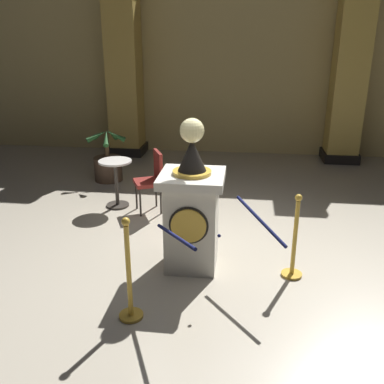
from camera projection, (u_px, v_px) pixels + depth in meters
ground_plane at (216, 255)px, 5.38m from camera, size 12.10×12.10×0.00m
back_wall at (234, 69)px, 9.50m from camera, size 12.10×0.16×3.78m
pedestal_clock at (192, 210)px, 4.92m from camera, size 0.73×0.73×1.78m
stanchion_near at (129, 284)px, 4.08m from camera, size 0.24×0.24×1.07m
stanchion_far at (294, 248)px, 4.81m from camera, size 0.24×0.24×1.01m
velvet_rope at (219, 228)px, 4.30m from camera, size 1.35×1.34×0.22m
column_left at (125, 74)px, 9.38m from camera, size 0.81×0.81×3.63m
column_right at (349, 77)px, 8.82m from camera, size 0.78×0.78×3.63m
potted_palm_left at (108, 165)px, 8.05m from camera, size 0.72×0.69×1.02m
cafe_table at (116, 178)px, 6.76m from camera, size 0.52×0.52×0.77m
cafe_chair_red at (152, 176)px, 6.55m from camera, size 0.53×0.53×0.96m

